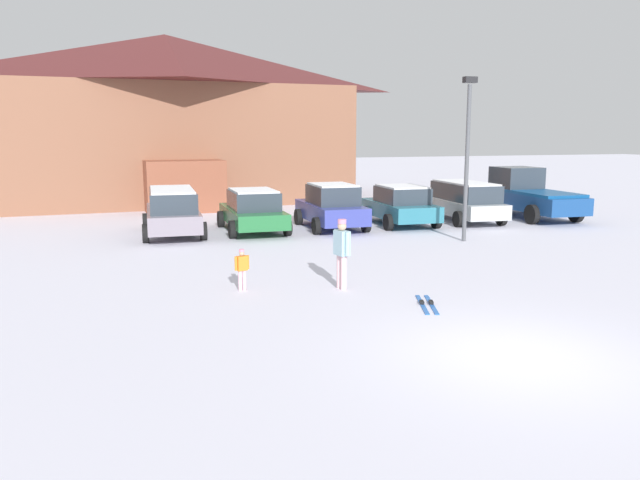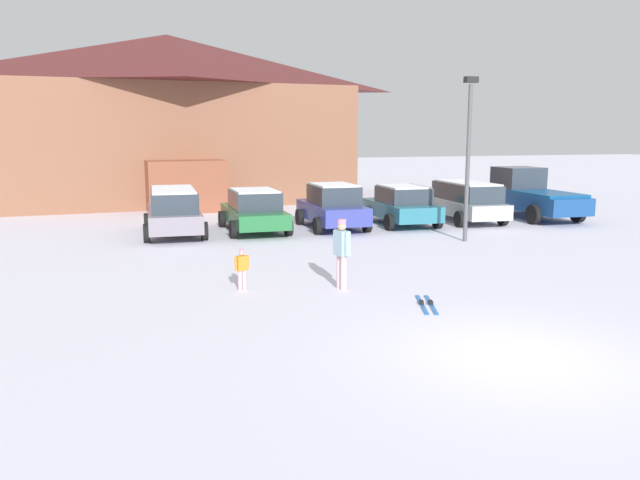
# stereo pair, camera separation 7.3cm
# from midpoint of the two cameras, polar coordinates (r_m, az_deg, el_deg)

# --- Properties ---
(ground) EXTENTS (160.00, 160.00, 0.00)m
(ground) POSITION_cam_midpoint_polar(r_m,az_deg,el_deg) (10.98, 17.52, -10.12)
(ground) COLOR silver
(ski_lodge) EXTENTS (19.16, 11.37, 8.77)m
(ski_lodge) POSITION_cam_midpoint_polar(r_m,az_deg,el_deg) (34.99, -13.51, 10.78)
(ski_lodge) COLOR brown
(ski_lodge) RESTS_ON ground
(parked_grey_wagon) EXTENTS (2.33, 4.84, 1.69)m
(parked_grey_wagon) POSITION_cam_midpoint_polar(r_m,az_deg,el_deg) (23.11, -13.15, 2.69)
(parked_grey_wagon) COLOR gray
(parked_grey_wagon) RESTS_ON ground
(parked_green_coupe) EXTENTS (2.29, 4.56, 1.60)m
(parked_green_coupe) POSITION_cam_midpoint_polar(r_m,az_deg,el_deg) (23.41, -5.97, 2.73)
(parked_green_coupe) COLOR #256E39
(parked_green_coupe) RESTS_ON ground
(parked_blue_hatchback) EXTENTS (2.23, 4.20, 1.74)m
(parked_blue_hatchback) POSITION_cam_midpoint_polar(r_m,az_deg,el_deg) (24.01, 1.24, 3.09)
(parked_blue_hatchback) COLOR #374097
(parked_blue_hatchback) RESTS_ON ground
(parked_teal_hatchback) EXTENTS (2.36, 4.24, 1.60)m
(parked_teal_hatchback) POSITION_cam_midpoint_polar(r_m,az_deg,el_deg) (25.16, 7.55, 3.19)
(parked_teal_hatchback) COLOR teal
(parked_teal_hatchback) RESTS_ON ground
(parked_silver_wagon) EXTENTS (2.35, 4.73, 1.66)m
(parked_silver_wagon) POSITION_cam_midpoint_polar(r_m,az_deg,el_deg) (26.61, 13.25, 3.56)
(parked_silver_wagon) COLOR #B4BBBC
(parked_silver_wagon) RESTS_ON ground
(pickup_truck) EXTENTS (2.54, 5.73, 2.15)m
(pickup_truck) POSITION_cam_midpoint_polar(r_m,az_deg,el_deg) (28.77, 18.62, 3.94)
(pickup_truck) COLOR navy
(pickup_truck) RESTS_ON ground
(skier_adult_in_blue_parka) EXTENTS (0.31, 0.61, 1.67)m
(skier_adult_in_blue_parka) POSITION_cam_midpoint_polar(r_m,az_deg,el_deg) (14.63, 2.14, -0.91)
(skier_adult_in_blue_parka) COLOR beige
(skier_adult_in_blue_parka) RESTS_ON ground
(skier_child_in_orange_jacket) EXTENTS (0.36, 0.20, 0.99)m
(skier_child_in_orange_jacket) POSITION_cam_midpoint_polar(r_m,az_deg,el_deg) (14.66, -7.01, -2.49)
(skier_child_in_orange_jacket) COLOR #E7B3C5
(skier_child_in_orange_jacket) RESTS_ON ground
(pair_of_skis) EXTENTS (0.78, 1.53, 0.08)m
(pair_of_skis) POSITION_cam_midpoint_polar(r_m,az_deg,el_deg) (13.67, 9.85, -5.79)
(pair_of_skis) COLOR blue
(pair_of_skis) RESTS_ON ground
(lamp_post) EXTENTS (0.44, 0.24, 5.47)m
(lamp_post) POSITION_cam_midpoint_polar(r_m,az_deg,el_deg) (21.60, 13.50, 7.99)
(lamp_post) COLOR #515459
(lamp_post) RESTS_ON ground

